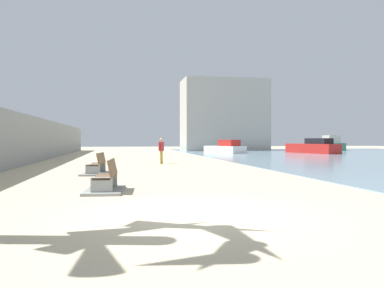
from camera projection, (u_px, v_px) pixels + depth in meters
ground_plane at (143, 163)px, 25.72m from camera, size 120.00×120.00×0.00m
seawall at (23, 140)px, 24.33m from camera, size 0.80×64.00×3.13m
bench_near at (106, 184)px, 11.63m from camera, size 1.27×2.18×0.98m
bench_far at (97, 169)px, 17.38m from camera, size 1.36×2.23×0.98m
person_walking at (161, 149)px, 24.82m from camera, size 0.40×0.41×1.67m
boat_far_left at (313, 147)px, 43.14m from camera, size 3.57×7.22×1.68m
boat_far_right at (329, 145)px, 55.35m from camera, size 3.92×8.08×2.14m
boat_nearest at (226, 148)px, 44.05m from camera, size 4.16×5.43×1.51m
harbor_building at (224, 115)px, 55.62m from camera, size 12.00×6.00×10.15m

